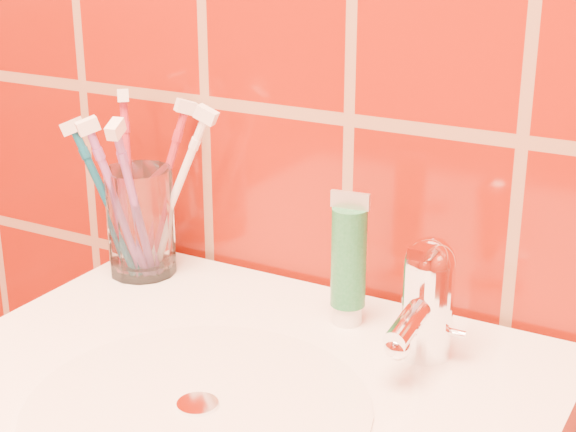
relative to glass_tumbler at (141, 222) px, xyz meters
The scene contains 9 objects.
glass_tumbler is the anchor object (origin of this frame).
toothpaste_tube 0.26m from the glass_tumbler, ahead, with size 0.04×0.04×0.14m.
faucet 0.36m from the glass_tumbler, ahead, with size 0.05×0.11×0.12m.
toothbrush_0 0.06m from the glass_tumbler, 23.82° to the left, with size 0.11×0.04×0.21m, color white, non-canonical shape.
toothbrush_1 0.05m from the glass_tumbler, 59.27° to the right, with size 0.04×0.09×0.20m, color #874696, non-canonical shape.
toothbrush_2 0.05m from the glass_tumbler, 156.79° to the left, with size 0.05×0.06×0.21m, color #AC253B, non-canonical shape.
toothbrush_3 0.05m from the glass_tumbler, 152.47° to the right, with size 0.09×0.04×0.19m, color #0D5573, non-canonical shape.
toothbrush_4 0.04m from the glass_tumbler, 105.72° to the right, with size 0.06×0.07×0.20m, color #8B4A9E, non-canonical shape.
toothbrush_5 0.05m from the glass_tumbler, 72.18° to the left, with size 0.06×0.08×0.20m, color #A32331, non-canonical shape.
Camera 1 is at (0.39, 0.38, 1.26)m, focal length 55.00 mm.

